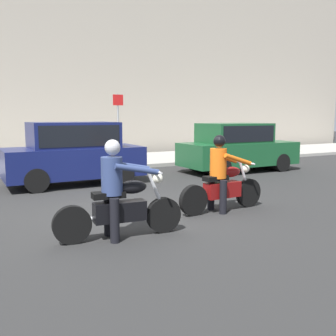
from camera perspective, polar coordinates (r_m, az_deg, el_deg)
The scene contains 7 objects.
ground_plane at distance 8.25m, azimuth -6.39°, elevation -6.19°, with size 80.00×80.00×0.00m, color #272727.
sidewalk_slab at distance 15.83m, azimuth -17.36°, elevation 0.45°, with size 40.00×4.40×0.14m, color #99968E.
motorcycle_with_rider_orange_stripe at distance 8.06m, azimuth 7.99°, elevation -1.83°, with size 2.09×0.70×1.59m.
motorcycle_with_rider_denim_blue at distance 6.26m, azimuth -7.31°, elevation -4.49°, with size 2.14×0.70×1.61m.
parked_hatchback_navy at distance 11.42m, azimuth -13.79°, elevation 2.26°, with size 3.86×1.76×1.80m.
parked_sedan_forest_green at distance 13.97m, azimuth 10.17°, elevation 3.09°, with size 4.25×1.82×1.72m.
street_sign_post at distance 16.22m, azimuth -7.39°, elevation 6.99°, with size 0.44×0.08×2.74m.
Camera 1 is at (-2.99, -7.43, 1.97)m, focal length 41.13 mm.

